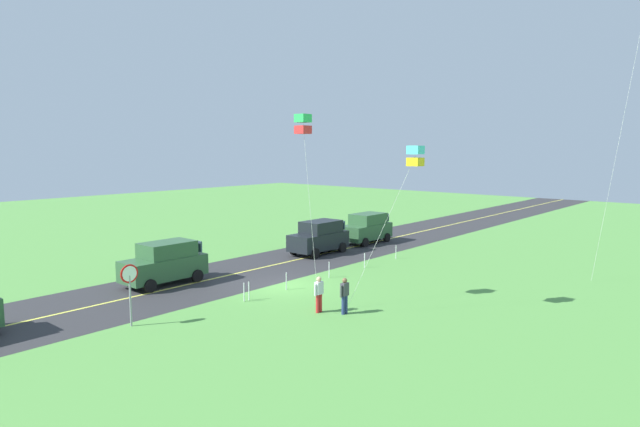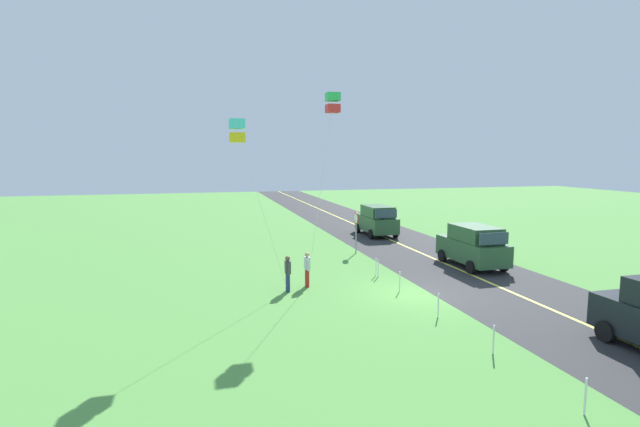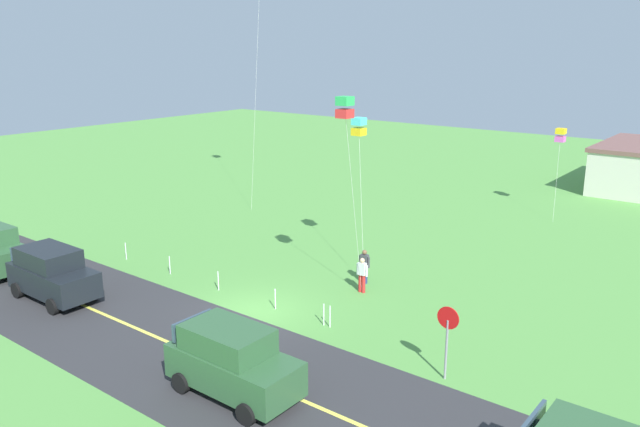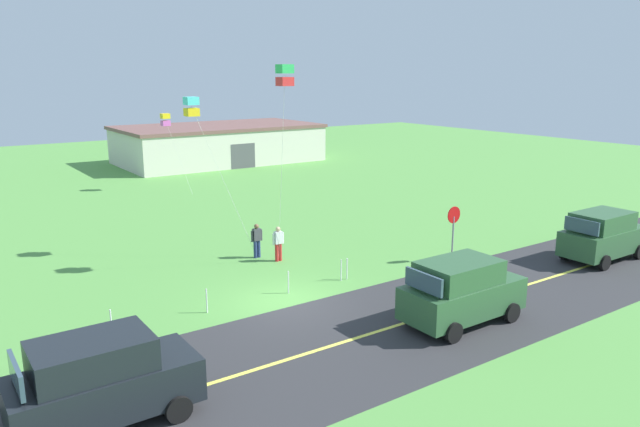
# 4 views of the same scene
# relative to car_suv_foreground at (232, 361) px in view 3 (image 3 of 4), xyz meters

# --- Properties ---
(ground_plane) EXTENTS (120.00, 120.00, 0.10)m
(ground_plane) POSITION_rel_car_suv_foreground_xyz_m (-3.86, 5.04, -1.20)
(ground_plane) COLOR #549342
(asphalt_road) EXTENTS (120.00, 7.00, 0.00)m
(asphalt_road) POSITION_rel_car_suv_foreground_xyz_m (-3.86, 1.04, -1.15)
(asphalt_road) COLOR #2D2D30
(asphalt_road) RESTS_ON ground
(road_centre_stripe) EXTENTS (120.00, 0.16, 0.00)m
(road_centre_stripe) POSITION_rel_car_suv_foreground_xyz_m (-3.86, 1.04, -1.15)
(road_centre_stripe) COLOR #E5E04C
(road_centre_stripe) RESTS_ON asphalt_road
(car_suv_foreground) EXTENTS (4.40, 2.12, 2.24)m
(car_suv_foreground) POSITION_rel_car_suv_foreground_xyz_m (0.00, 0.00, 0.00)
(car_suv_foreground) COLOR #2D5633
(car_suv_foreground) RESTS_ON ground
(car_parked_west_near) EXTENTS (4.40, 2.12, 2.24)m
(car_parked_west_near) POSITION_rel_car_suv_foreground_xyz_m (-11.69, 0.73, 0.00)
(car_parked_west_near) COLOR black
(car_parked_west_near) RESTS_ON ground
(stop_sign) EXTENTS (0.76, 0.08, 2.56)m
(stop_sign) POSITION_rel_car_suv_foreground_xyz_m (4.86, 4.94, 0.65)
(stop_sign) COLOR gray
(stop_sign) RESTS_ON ground
(person_adult_near) EXTENTS (0.58, 0.22, 1.60)m
(person_adult_near) POSITION_rel_car_suv_foreground_xyz_m (-1.54, 9.49, -0.29)
(person_adult_near) COLOR red
(person_adult_near) RESTS_ON ground
(person_adult_companion) EXTENTS (0.58, 0.22, 1.60)m
(person_adult_companion) POSITION_rel_car_suv_foreground_xyz_m (-2.09, 10.49, -0.29)
(person_adult_companion) COLOR navy
(person_adult_companion) RESTS_ON ground
(kite_red_low) EXTENTS (0.56, 1.41, 8.67)m
(kite_red_low) POSITION_rel_car_suv_foreground_xyz_m (-1.76, 8.37, 7.06)
(kite_red_low) COLOR silver
(kite_red_low) RESTS_ON ground
(kite_blue_mid) EXTENTS (2.23, 2.52, 7.29)m
(kite_blue_mid) POSITION_rel_car_suv_foreground_xyz_m (-4.03, 12.71, 5.69)
(kite_blue_mid) COLOR silver
(kite_blue_mid) RESTS_ON ground
(kite_green_far) EXTENTS (1.06, 2.66, 5.52)m
(kite_green_far) POSITION_rel_car_suv_foreground_xyz_m (0.65, 28.65, 3.92)
(kite_green_far) COLOR silver
(kite_green_far) RESTS_ON ground
(fence_post_0) EXTENTS (0.05, 0.05, 0.90)m
(fence_post_0) POSITION_rel_car_suv_foreground_xyz_m (-13.55, 5.74, -0.70)
(fence_post_0) COLOR silver
(fence_post_0) RESTS_ON ground
(fence_post_1) EXTENTS (0.05, 0.05, 0.90)m
(fence_post_1) POSITION_rel_car_suv_foreground_xyz_m (-10.09, 5.74, -0.70)
(fence_post_1) COLOR silver
(fence_post_1) RESTS_ON ground
(fence_post_2) EXTENTS (0.05, 0.05, 0.90)m
(fence_post_2) POSITION_rel_car_suv_foreground_xyz_m (-6.74, 5.74, -0.70)
(fence_post_2) COLOR silver
(fence_post_2) RESTS_ON ground
(fence_post_3) EXTENTS (0.05, 0.05, 0.90)m
(fence_post_3) POSITION_rel_car_suv_foreground_xyz_m (-3.33, 5.74, -0.70)
(fence_post_3) COLOR silver
(fence_post_3) RESTS_ON ground
(fence_post_4) EXTENTS (0.05, 0.05, 0.90)m
(fence_post_4) POSITION_rel_car_suv_foreground_xyz_m (-0.79, 5.74, -0.70)
(fence_post_4) COLOR silver
(fence_post_4) RESTS_ON ground
(fence_post_5) EXTENTS (0.05, 0.05, 0.90)m
(fence_post_5) POSITION_rel_car_suv_foreground_xyz_m (-0.49, 5.74, -0.70)
(fence_post_5) COLOR silver
(fence_post_5) RESTS_ON ground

